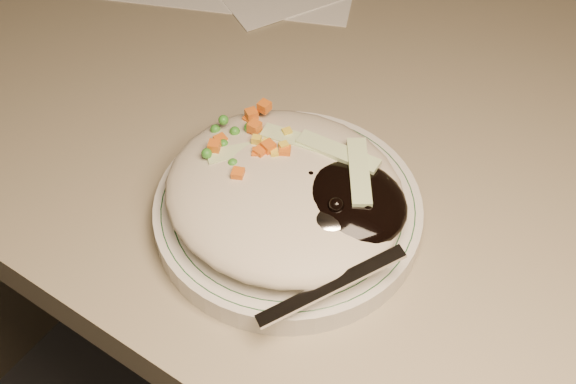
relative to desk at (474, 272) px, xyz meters
The scene contains 4 objects.
desk is the anchor object (origin of this frame).
plate 0.30m from the desk, 121.10° to the right, with size 0.22×0.22×0.02m, color silver.
plate_rim 0.31m from the desk, 121.10° to the right, with size 0.20×0.20×0.00m.
meal 0.33m from the desk, 120.01° to the right, with size 0.21×0.19×0.05m.
Camera 1 is at (0.12, 0.85, 1.25)m, focal length 50.00 mm.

